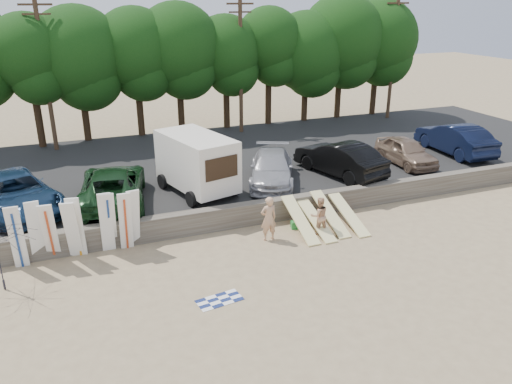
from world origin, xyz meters
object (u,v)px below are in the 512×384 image
(car_1, at_px, (113,186))
(car_3, at_px, (340,158))
(car_5, at_px, (455,139))
(beach_umbrella, at_px, (1,259))
(car_4, at_px, (406,151))
(cooler, at_px, (295,225))
(car_2, at_px, (272,168))
(beachgoer_b, at_px, (319,216))
(beachgoer_a, at_px, (269,219))
(car_0, at_px, (15,194))
(box_trailer, at_px, (197,161))

(car_1, xyz_separation_m, car_3, (11.42, -0.28, 0.05))
(car_5, relative_size, beach_umbrella, 2.09)
(car_3, bearing_deg, car_4, 167.79)
(cooler, bearing_deg, car_3, 53.67)
(car_2, xyz_separation_m, beachgoer_b, (0.14, -4.76, -0.62))
(beachgoer_a, distance_m, cooler, 1.79)
(car_2, relative_size, beachgoer_b, 3.13)
(car_0, bearing_deg, cooler, -43.17)
(car_0, bearing_deg, beachgoer_a, -48.95)
(car_1, distance_m, cooler, 8.32)
(car_3, height_order, beach_umbrella, car_3)
(box_trailer, relative_size, car_4, 1.11)
(beachgoer_b, bearing_deg, box_trailer, -43.47)
(cooler, bearing_deg, car_5, 32.56)
(car_1, height_order, beachgoer_b, car_1)
(car_0, bearing_deg, car_1, -27.84)
(box_trailer, xyz_separation_m, car_1, (-3.87, 0.07, -0.72))
(car_5, bearing_deg, car_4, 13.14)
(box_trailer, distance_m, cooler, 5.57)
(car_1, height_order, car_5, car_5)
(car_3, bearing_deg, beachgoer_a, 22.26)
(car_0, xyz_separation_m, cooler, (11.11, -4.60, -1.36))
(car_4, bearing_deg, car_5, 12.27)
(car_3, relative_size, beachgoer_b, 3.24)
(car_1, relative_size, beachgoer_b, 3.62)
(box_trailer, relative_size, car_3, 0.90)
(car_3, distance_m, cooler, 5.92)
(car_2, height_order, beach_umbrella, beach_umbrella)
(beachgoer_b, bearing_deg, car_5, -147.93)
(beach_umbrella, bearing_deg, beachgoer_b, -0.10)
(car_5, distance_m, cooler, 13.52)
(car_2, distance_m, beach_umbrella, 12.79)
(car_0, height_order, beachgoer_a, car_0)
(beachgoer_b, bearing_deg, car_0, -17.25)
(car_4, distance_m, beachgoer_b, 9.29)
(beachgoer_a, distance_m, beachgoer_b, 2.22)
(car_3, relative_size, beach_umbrella, 2.04)
(box_trailer, bearing_deg, car_1, 163.87)
(car_4, bearing_deg, car_2, -177.21)
(beach_umbrella, bearing_deg, car_1, 49.19)
(car_3, bearing_deg, beach_umbrella, 1.66)
(car_2, distance_m, cooler, 4.20)
(beachgoer_b, distance_m, beach_umbrella, 12.02)
(car_1, bearing_deg, car_3, -171.74)
(box_trailer, xyz_separation_m, car_2, (3.79, -0.06, -0.80))
(car_2, height_order, beachgoer_b, car_2)
(car_1, relative_size, beach_umbrella, 2.28)
(car_1, xyz_separation_m, car_4, (15.73, -0.09, -0.09))
(car_3, relative_size, beachgoer_a, 2.79)
(car_5, bearing_deg, beachgoer_b, 28.13)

